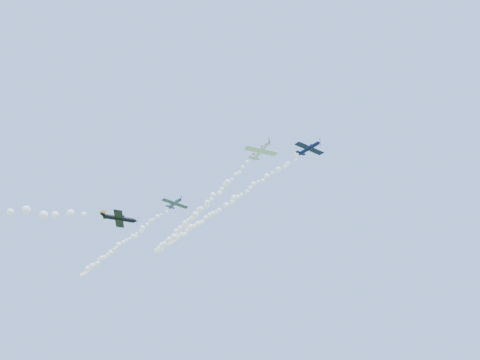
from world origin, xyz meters
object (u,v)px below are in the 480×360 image
Objects in this scene: plane_navy at (309,148)px; plane_grey at (175,203)px; plane_black at (119,218)px; plane_white at (261,150)px.

plane_navy is 36.26m from plane_grey.
plane_grey is 21.43m from plane_black.
plane_grey is at bearing 51.82° from plane_black.
plane_navy is at bearing -7.89° from plane_black.
plane_grey is at bearing -151.20° from plane_white.
plane_navy is at bearing 31.35° from plane_grey.
plane_grey is at bearing -146.56° from plane_navy.
plane_navy reaches higher than plane_grey.
plane_black is (-30.31, -27.57, -18.71)m from plane_navy.
plane_black is at bearing -113.42° from plane_white.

